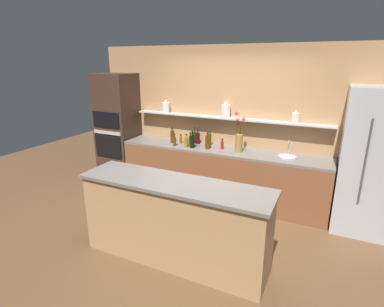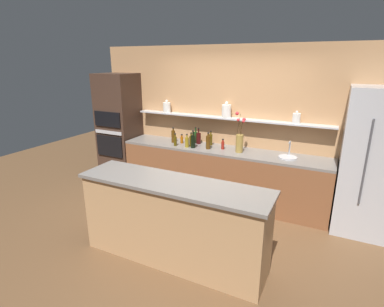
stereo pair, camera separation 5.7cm
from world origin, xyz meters
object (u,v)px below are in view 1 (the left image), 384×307
object	(u,v)px
bottle_oil_9	(186,142)
bottle_sauce_7	(181,140)
bottle_oil_5	(190,141)
bottle_oil_8	(175,141)
bottle_spirit_11	(172,136)
oven_tower	(118,129)
bottle_wine_0	(192,141)
bottle_wine_2	(198,138)
refrigerator	(376,163)
bottle_sauce_3	(192,140)
bottle_spirit_1	(207,142)
bottle_oil_10	(210,139)
bottle_wine_4	(195,137)
sink_fixture	(287,156)
flower_vase	(239,140)
bottle_sauce_6	(222,145)

from	to	relation	value
bottle_oil_9	bottle_sauce_7	bearing A→B (deg)	136.98
bottle_oil_5	bottle_sauce_7	distance (m)	0.27
bottle_oil_8	bottle_spirit_11	size ratio (longest dim) A/B	0.80
bottle_spirit_11	bottle_oil_8	bearing A→B (deg)	-51.67
oven_tower	bottle_sauce_7	size ratio (longest dim) A/B	12.94
bottle_wine_0	bottle_oil_5	xyz separation A→B (m)	(-0.07, 0.06, -0.01)
bottle_wine_0	bottle_oil_9	size ratio (longest dim) A/B	1.31
bottle_wine_2	bottle_spirit_11	world-z (taller)	bottle_wine_2
refrigerator	bottle_spirit_11	size ratio (longest dim) A/B	7.37
refrigerator	bottle_sauce_3	bearing A→B (deg)	177.58
bottle_spirit_1	refrigerator	bearing A→B (deg)	1.13
bottle_oil_5	bottle_sauce_7	size ratio (longest dim) A/B	1.51
oven_tower	bottle_wine_0	bearing A→B (deg)	-4.57
oven_tower	bottle_oil_5	world-z (taller)	oven_tower
bottle_wine_0	bottle_oil_10	distance (m)	0.35
bottle_wine_2	bottle_oil_10	distance (m)	0.23
refrigerator	bottle_wine_0	distance (m)	2.71
oven_tower	bottle_wine_4	bearing A→B (deg)	6.84
bottle_wine_2	bottle_sauce_7	xyz separation A→B (m)	(-0.28, -0.11, -0.03)
bottle_spirit_1	bottle_spirit_11	xyz separation A→B (m)	(-0.73, 0.10, -0.00)
bottle_spirit_1	bottle_sauce_7	distance (m)	0.58
oven_tower	bottle_oil_8	distance (m)	1.37
bottle_wine_2	sink_fixture	bearing A→B (deg)	-4.66
oven_tower	bottle_wine_0	distance (m)	1.69
refrigerator	bottle_oil_8	bearing A→B (deg)	-177.56
bottle_wine_4	bottle_spirit_11	size ratio (longest dim) A/B	1.03
bottle_wine_0	bottle_oil_9	bearing A→B (deg)	-171.57
bottle_oil_8	bottle_spirit_11	distance (m)	0.23
sink_fixture	bottle_oil_8	xyz separation A→B (m)	(-1.87, -0.18, 0.06)
flower_vase	bottle_sauce_3	world-z (taller)	flower_vase
bottle_spirit_1	bottle_sauce_7	world-z (taller)	bottle_spirit_1
refrigerator	oven_tower	distance (m)	4.39
bottle_spirit_1	bottle_oil_5	world-z (taller)	bottle_spirit_1
bottle_spirit_1	bottle_wine_4	size ratio (longest dim) A/B	0.99
bottle_oil_8	bottle_sauce_6	bearing A→B (deg)	12.01
oven_tower	sink_fixture	distance (m)	3.23
bottle_sauce_3	bottle_wine_4	size ratio (longest dim) A/B	0.68
refrigerator	sink_fixture	distance (m)	1.17
bottle_sauce_6	bottle_oil_10	xyz separation A→B (m)	(-0.28, 0.14, 0.03)
bottle_wine_4	bottle_sauce_6	world-z (taller)	bottle_wine_4
bottle_sauce_6	bottle_oil_10	bearing A→B (deg)	153.84
bottle_oil_5	refrigerator	bearing A→B (deg)	0.75
bottle_sauce_3	bottle_wine_0	bearing A→B (deg)	-64.39
refrigerator	bottle_wine_0	world-z (taller)	refrigerator
bottle_wine_0	bottle_oil_5	bearing A→B (deg)	137.15
bottle_spirit_1	bottle_oil_8	world-z (taller)	bottle_spirit_1
bottle_wine_2	bottle_spirit_11	xyz separation A→B (m)	(-0.45, -0.12, 0.01)
sink_fixture	bottle_oil_10	size ratio (longest dim) A/B	1.09
flower_vase	bottle_sauce_7	world-z (taller)	flower_vase
bottle_wine_4	bottle_spirit_11	distance (m)	0.40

